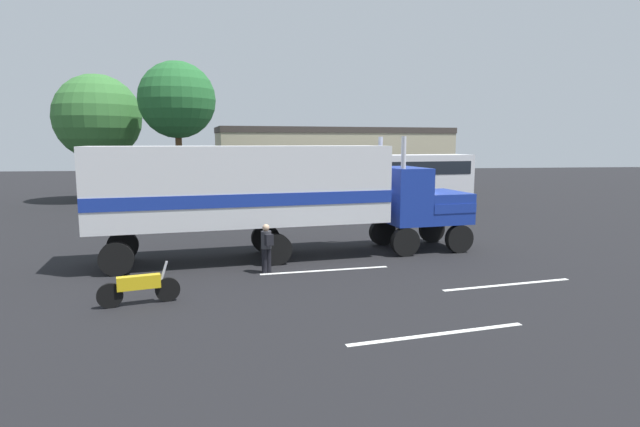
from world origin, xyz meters
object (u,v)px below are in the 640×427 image
at_px(tree_left, 177,100).
at_px(tree_center, 98,118).
at_px(motorcycle, 140,287).
at_px(parked_car, 199,204).
at_px(parked_bus, 395,174).
at_px(person_bystander, 267,246).
at_px(semi_truck, 273,190).

xyz_separation_m(tree_left, tree_center, (-5.91, 2.45, -1.07)).
xyz_separation_m(motorcycle, tree_left, (-1.99, 22.45, 6.59)).
distance_m(parked_car, tree_center, 13.20).
xyz_separation_m(parked_bus, tree_left, (-14.79, 1.81, 5.01)).
distance_m(person_bystander, parked_bus, 20.11).
xyz_separation_m(semi_truck, motorcycle, (-3.75, -5.07, -2.04)).
height_order(motorcycle, tree_center, tree_center).
bearing_deg(tree_center, tree_left, -22.50).
distance_m(semi_truck, person_bystander, 2.75).
bearing_deg(parked_car, semi_truck, -70.19).
height_order(semi_truck, parked_car, semi_truck).
bearing_deg(motorcycle, parked_car, 90.22).
bearing_deg(parked_bus, semi_truck, -120.18).
xyz_separation_m(semi_truck, parked_car, (-3.80, 10.56, -1.72)).
xyz_separation_m(person_bystander, parked_bus, (9.36, 17.76, 1.17)).
height_order(person_bystander, parked_bus, parked_bus).
distance_m(person_bystander, tree_left, 21.23).
relative_size(semi_truck, parked_car, 3.16).
bearing_deg(tree_left, semi_truck, -71.73).
xyz_separation_m(semi_truck, person_bystander, (-0.31, -2.20, -1.63)).
relative_size(parked_bus, tree_left, 1.16).
relative_size(parked_car, tree_left, 0.47).
bearing_deg(person_bystander, motorcycle, -140.06).
bearing_deg(tree_left, motorcycle, -84.93).
relative_size(motorcycle, tree_center, 0.23).
height_order(semi_truck, motorcycle, semi_truck).
height_order(semi_truck, parked_bus, semi_truck).
bearing_deg(semi_truck, parked_bus, 59.82).
bearing_deg(tree_center, person_bystander, -62.77).
bearing_deg(person_bystander, semi_truck, 81.91).
bearing_deg(tree_center, parked_car, -49.76).
bearing_deg(person_bystander, tree_center, 117.23).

